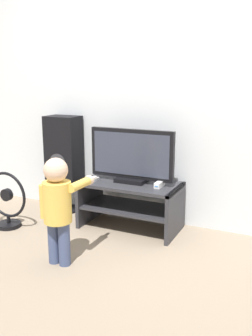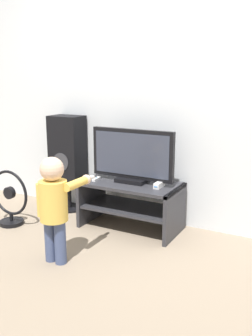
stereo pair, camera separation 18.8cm
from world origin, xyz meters
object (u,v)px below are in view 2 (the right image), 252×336
(game_console, at_px, (159,185))
(child, at_px, (55,201))
(television, at_px, (132,157))
(speaker_tower, at_px, (68,152))
(floor_fan, at_px, (10,201))
(remote_primary, at_px, (96,179))

(game_console, bearing_deg, child, -119.71)
(television, distance_m, game_console, 0.38)
(speaker_tower, xyz_separation_m, floor_fan, (-0.24, -0.66, -0.40))
(child, xyz_separation_m, floor_fan, (-0.91, 0.41, -0.26))
(child, height_order, speaker_tower, speaker_tower)
(television, bearing_deg, child, -102.21)
(floor_fan, bearing_deg, game_console, 18.80)
(remote_primary, height_order, floor_fan, floor_fan)
(remote_primary, height_order, speaker_tower, speaker_tower)
(television, distance_m, remote_primary, 0.44)
(floor_fan, bearing_deg, child, -24.02)
(television, height_order, speaker_tower, speaker_tower)
(television, relative_size, speaker_tower, 0.80)
(game_console, height_order, floor_fan, floor_fan)
(game_console, height_order, child, child)
(television, height_order, game_console, television)
(game_console, bearing_deg, floor_fan, -161.20)
(game_console, xyz_separation_m, speaker_tower, (-1.18, 0.18, 0.16))
(television, relative_size, floor_fan, 1.50)
(speaker_tower, distance_m, floor_fan, 0.81)
(remote_primary, relative_size, floor_fan, 0.23)
(child, bearing_deg, game_console, 60.29)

